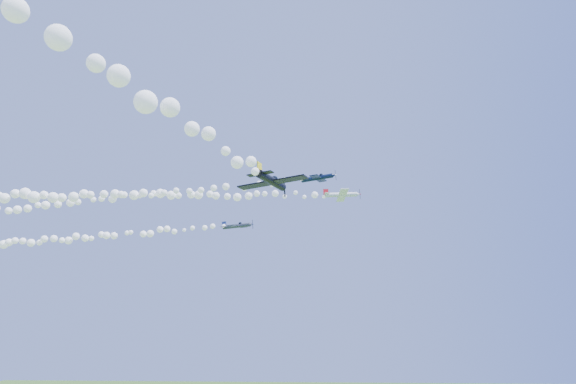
# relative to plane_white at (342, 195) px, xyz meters

# --- Properties ---
(plane_white) EXTENTS (7.61, 7.96, 2.07)m
(plane_white) POSITION_rel_plane_white_xyz_m (0.00, 0.00, 0.00)
(plane_white) COLOR white
(smoke_trail_white) EXTENTS (69.06, 7.78, 3.15)m
(smoke_trail_white) POSITION_rel_plane_white_xyz_m (-36.78, -2.78, -0.31)
(smoke_trail_white) COLOR white
(plane_navy) EXTENTS (6.55, 6.92, 1.75)m
(plane_navy) POSITION_rel_plane_white_xyz_m (-4.82, -13.35, -0.49)
(plane_navy) COLOR #0C1735
(smoke_trail_navy) EXTENTS (82.76, 24.71, 2.61)m
(smoke_trail_navy) POSITION_rel_plane_white_xyz_m (-48.04, -1.35, -0.71)
(smoke_trail_navy) COLOR white
(plane_grey) EXTENTS (6.97, 7.35, 1.86)m
(plane_grey) POSITION_rel_plane_white_xyz_m (-21.20, 2.35, -5.62)
(plane_grey) COLOR #33384A
(smoke_trail_grey) EXTENTS (70.87, 19.77, 3.15)m
(smoke_trail_grey) POSITION_rel_plane_white_xyz_m (-58.61, 11.78, -6.03)
(smoke_trail_grey) COLOR white
(plane_black) EXTENTS (8.03, 7.58, 2.09)m
(plane_black) POSITION_rel_plane_white_xyz_m (-10.14, -42.33, -9.65)
(plane_black) COLOR black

